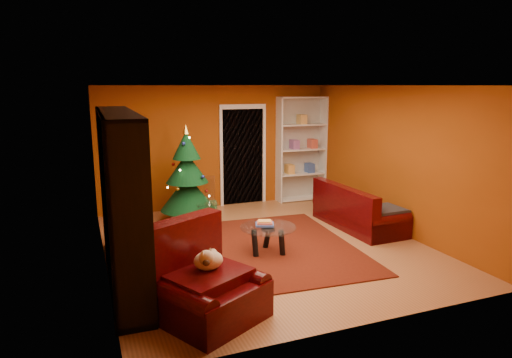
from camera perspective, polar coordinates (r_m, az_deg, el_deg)
name	(u,v)px	position (r m, az deg, el deg)	size (l,w,h in m)	color
floor	(265,247)	(7.63, 1.10, -8.50)	(5.00, 5.50, 0.05)	#945A33
ceiling	(265,84)	(7.16, 1.19, 11.82)	(5.00, 5.50, 0.05)	silver
wall_back	(216,147)	(9.87, -5.02, 4.03)	(5.00, 0.05, 2.60)	#8B3D0C
wall_left	(99,180)	(6.75, -19.09, -0.14)	(0.05, 5.50, 2.60)	#8B3D0C
wall_right	(395,159)	(8.55, 16.99, 2.38)	(0.05, 5.50, 2.60)	#8B3D0C
doorway	(243,157)	(10.05, -1.64, 2.76)	(1.06, 0.60, 2.16)	black
rug	(265,248)	(7.49, 1.16, -8.62)	(2.80, 3.27, 0.02)	#55180C
media_unit	(121,198)	(6.28, -16.50, -2.32)	(0.46, 2.97, 2.28)	black
christmas_tree	(187,175)	(8.83, -8.60, 0.50)	(1.06, 1.06, 1.89)	black
gift_box_green	(210,208)	(9.39, -5.73, -3.66)	(0.27, 0.27, 0.27)	#2A662F
gift_box_red	(196,204)	(9.80, -7.48, -3.16)	(0.23, 0.23, 0.23)	#A5132B
white_bookshelf	(301,149)	(10.41, 5.67, 3.71)	(1.12, 0.40, 2.41)	white
armchair	(209,281)	(5.27, -5.94, -12.57)	(1.14, 1.14, 0.90)	#310305
dog	(208,260)	(5.25, -5.97, -10.08)	(0.40, 0.30, 0.29)	beige
sofa	(359,206)	(8.68, 12.78, -3.28)	(1.90, 0.86, 0.82)	#310305
coffee_table	(268,240)	(7.20, 1.53, -7.60)	(0.87, 0.87, 0.55)	gray
acrylic_chair	(206,203)	(8.75, -6.24, -2.99)	(0.41, 0.45, 0.80)	#66605B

